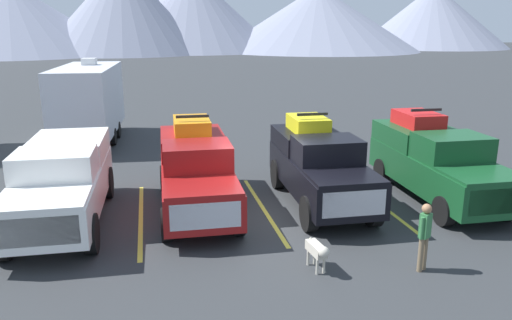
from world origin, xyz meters
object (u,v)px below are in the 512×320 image
Objects in this scene: pickup_truck_d at (436,160)px; pickup_truck_c at (319,164)px; pickup_truck_a at (62,180)px; camper_trailer_a at (88,99)px; person_a at (425,233)px; pickup_truck_b at (196,169)px; dog at (318,251)px.

pickup_truck_c is at bearing 176.31° from pickup_truck_d.
pickup_truck_d reaches higher than pickup_truck_a.
camper_trailer_a reaches higher than person_a.
pickup_truck_a is at bearing 179.65° from pickup_truck_c.
pickup_truck_c is 3.48× the size of person_a.
pickup_truck_a is 3.84× the size of person_a.
person_a is at bearing -60.12° from camper_trailer_a.
pickup_truck_b reaches higher than dog.
pickup_truck_a is 1.03× the size of pickup_truck_b.
pickup_truck_a is at bearing -174.86° from pickup_truck_b.
pickup_truck_d is 6.24× the size of dog.
person_a is at bearing -30.01° from pickup_truck_a.
person_a is 2.31m from dog.
pickup_truck_d is at bearing -42.02° from camper_trailer_a.
pickup_truck_c is 12.32m from camper_trailer_a.
pickup_truck_b is 3.74× the size of person_a.
pickup_truck_b is 5.05m from dog.
pickup_truck_c is 5.81× the size of dog.
pickup_truck_a is 1.10× the size of pickup_truck_c.
pickup_truck_c is 4.65m from person_a.
person_a reaches higher than dog.
pickup_truck_d is 15.00m from camper_trailer_a.
camper_trailer_a is 15.24m from dog.
pickup_truck_b is 6.25× the size of dog.
pickup_truck_d is (10.87, -0.28, 0.01)m from pickup_truck_a.
camper_trailer_a is at bearing 119.88° from person_a.
camper_trailer_a reaches higher than pickup_truck_c.
dog is at bearing -64.19° from pickup_truck_b.
dog is at bearing -108.98° from pickup_truck_c.
person_a is at bearing -80.02° from pickup_truck_c.
camper_trailer_a is (-7.45, 9.79, 0.75)m from pickup_truck_c.
pickup_truck_a reaches higher than dog.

